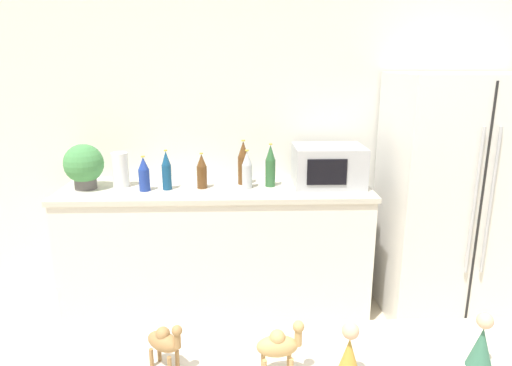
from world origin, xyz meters
TOP-DOWN VIEW (x-y plane):
  - wall_back at (0.00, 2.73)m, footprint 8.00×0.06m
  - back_counter at (-0.50, 2.40)m, footprint 2.14×0.63m
  - refrigerator at (1.15, 2.33)m, footprint 0.92×0.74m
  - potted_plant at (-1.39, 2.39)m, footprint 0.26×0.26m
  - paper_towel_roll at (-1.16, 2.43)m, footprint 0.11×0.11m
  - microwave at (0.28, 2.42)m, footprint 0.48×0.37m
  - back_bottle_0 at (-0.29, 2.37)m, footprint 0.07×0.07m
  - back_bottle_1 at (-0.83, 2.35)m, footprint 0.06×0.06m
  - back_bottle_2 at (-0.60, 2.38)m, footprint 0.07×0.07m
  - back_bottle_3 at (-0.12, 2.41)m, footprint 0.07×0.07m
  - back_bottle_4 at (-0.98, 2.32)m, footprint 0.07×0.07m
  - back_bottle_5 at (-0.31, 2.48)m, footprint 0.08×0.08m
  - camel_figurine at (-0.53, 0.37)m, footprint 0.11×0.09m
  - camel_figurine_second at (-0.24, 0.33)m, footprint 0.12×0.06m
  - wise_man_figurine_crimson at (0.29, 0.35)m, footprint 0.07×0.07m
  - wise_man_figurine_purple at (-0.06, 0.31)m, footprint 0.07×0.07m

SIDE VIEW (x-z plane):
  - back_counter at x=-0.50m, z-range 0.00..0.92m
  - refrigerator at x=1.15m, z-range 0.00..1.69m
  - back_bottle_4 at x=-0.98m, z-range 0.91..1.15m
  - back_bottle_2 at x=-0.60m, z-range 0.91..1.16m
  - paper_towel_roll at x=-1.16m, z-range 0.92..1.16m
  - back_bottle_0 at x=-0.29m, z-range 0.91..1.18m
  - back_bottle_1 at x=-0.83m, z-range 0.91..1.19m
  - microwave at x=0.28m, z-range 0.92..1.20m
  - back_bottle_3 at x=-0.12m, z-range 0.91..1.21m
  - wise_man_figurine_crimson at x=0.29m, z-range 0.99..1.14m
  - wise_man_figurine_purple at x=-0.06m, z-range 0.99..1.15m
  - back_bottle_5 at x=-0.31m, z-range 0.91..1.23m
  - camel_figurine at x=-0.53m, z-range 1.01..1.15m
  - potted_plant at x=-1.39m, z-range 0.93..1.24m
  - camel_figurine_second at x=-0.24m, z-range 1.01..1.16m
  - wall_back at x=0.00m, z-range 0.00..2.55m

